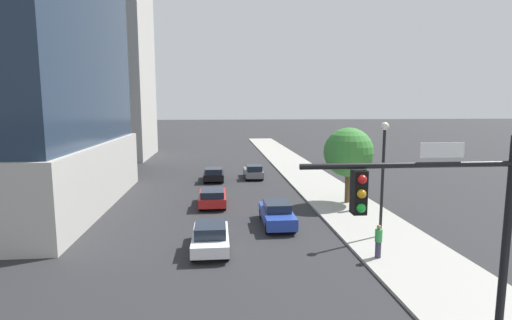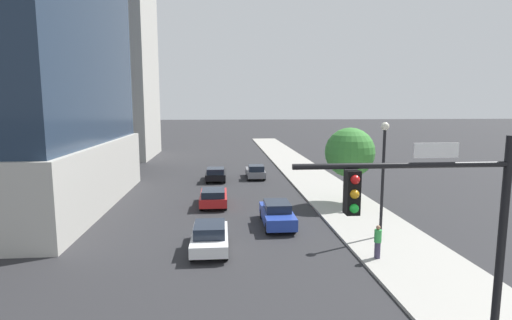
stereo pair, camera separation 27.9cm
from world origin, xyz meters
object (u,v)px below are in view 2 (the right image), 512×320
object	(u,v)px
street_lamp	(383,164)
car_black	(216,174)
car_red	(214,197)
car_blue	(277,214)
traffic_light_pole	(439,223)
pedestrian_red_shirt	(355,197)
pedestrian_green_shirt	(378,241)
car_white	(210,236)
construction_building	(103,17)
street_tree	(350,153)
car_gray	(255,172)

from	to	relation	value
street_lamp	car_black	size ratio (longest dim) A/B	1.55
car_red	car_blue	world-z (taller)	car_blue
traffic_light_pole	pedestrian_red_shirt	distance (m)	17.81
street_lamp	pedestrian_green_shirt	size ratio (longest dim) A/B	3.93
street_lamp	car_black	bearing A→B (deg)	117.76
car_white	car_black	bearing A→B (deg)	90.00
car_blue	car_black	distance (m)	15.37
street_lamp	car_red	size ratio (longest dim) A/B	1.54
construction_building	car_black	size ratio (longest dim) A/B	10.82
construction_building	street_tree	bearing A→B (deg)	-49.35
car_blue	pedestrian_red_shirt	size ratio (longest dim) A/B	2.50
pedestrian_green_shirt	street_tree	bearing A→B (deg)	79.13
construction_building	car_blue	size ratio (longest dim) A/B	9.78
traffic_light_pole	pedestrian_green_shirt	bearing A→B (deg)	76.36
car_red	pedestrian_red_shirt	size ratio (longest dim) A/B	2.28
traffic_light_pole	street_tree	distance (m)	19.80
street_tree	pedestrian_red_shirt	world-z (taller)	street_tree
street_lamp	car_gray	world-z (taller)	street_lamp
car_white	car_black	size ratio (longest dim) A/B	1.02
construction_building	pedestrian_red_shirt	distance (m)	44.71
street_tree	pedestrian_green_shirt	bearing A→B (deg)	-100.87
construction_building	street_lamp	bearing A→B (deg)	-56.43
construction_building	street_lamp	world-z (taller)	construction_building
car_blue	pedestrian_green_shirt	size ratio (longest dim) A/B	2.81
street_lamp	pedestrian_red_shirt	world-z (taller)	street_lamp
car_gray	car_black	xyz separation A→B (m)	(-4.01, -1.09, 0.01)
street_lamp	car_blue	distance (m)	7.08
traffic_light_pole	car_white	xyz separation A→B (m)	(-5.91, 10.73, -3.83)
street_lamp	car_white	distance (m)	10.07
street_tree	car_blue	size ratio (longest dim) A/B	1.24
construction_building	car_red	xyz separation A→B (m)	(15.49, -29.41, -18.64)
car_red	pedestrian_green_shirt	xyz separation A→B (m)	(8.00, -11.10, 0.26)
car_red	car_gray	xyz separation A→B (m)	(4.01, 10.84, -0.01)
car_black	pedestrian_green_shirt	distance (m)	22.34
construction_building	street_lamp	size ratio (longest dim) A/B	6.98
pedestrian_green_shirt	car_red	bearing A→B (deg)	125.78
car_red	car_black	distance (m)	9.76
construction_building	car_black	distance (m)	31.20
construction_building	car_blue	xyz separation A→B (m)	(19.50, -34.49, -18.60)
street_tree	car_white	size ratio (longest dim) A/B	1.34
car_gray	car_white	xyz separation A→B (m)	(-4.01, -19.82, 0.03)
street_lamp	construction_building	bearing A→B (deg)	123.57
construction_building	car_white	size ratio (longest dim) A/B	10.57
street_lamp	car_gray	xyz separation A→B (m)	(-5.38, 18.92, -3.55)
street_tree	pedestrian_red_shirt	distance (m)	3.67
car_blue	car_gray	world-z (taller)	car_blue
pedestrian_red_shirt	car_black	bearing A→B (deg)	128.13
car_black	pedestrian_green_shirt	xyz separation A→B (m)	(8.00, -20.86, 0.27)
street_lamp	car_blue	xyz separation A→B (m)	(-5.38, 2.99, -3.51)
street_tree	car_white	world-z (taller)	street_tree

